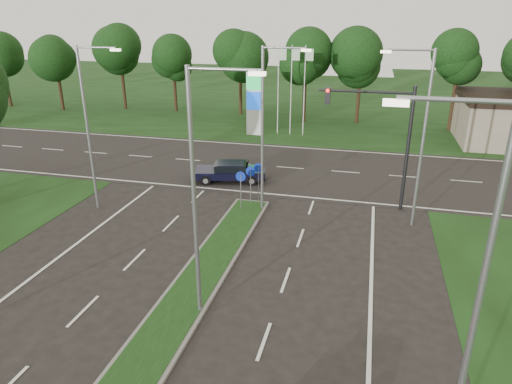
# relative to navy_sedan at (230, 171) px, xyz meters

# --- Properties ---
(verge_far) EXTENTS (160.00, 50.00, 0.02)m
(verge_far) POSITION_rel_navy_sedan_xyz_m (2.41, 34.77, -0.70)
(verge_far) COLOR black
(verge_far) RESTS_ON ground
(cross_road) EXTENTS (160.00, 12.00, 0.02)m
(cross_road) POSITION_rel_navy_sedan_xyz_m (2.41, 3.77, -0.70)
(cross_road) COLOR black
(cross_road) RESTS_ON ground
(median_kerb) EXTENTS (2.00, 26.00, 0.12)m
(median_kerb) POSITION_rel_navy_sedan_xyz_m (2.41, -16.23, -0.64)
(median_kerb) COLOR slate
(median_kerb) RESTS_ON ground
(streetlight_median_near) EXTENTS (2.53, 0.22, 9.00)m
(streetlight_median_near) POSITION_rel_navy_sedan_xyz_m (3.41, -14.23, 4.38)
(streetlight_median_near) COLOR gray
(streetlight_median_near) RESTS_ON ground
(streetlight_median_far) EXTENTS (2.53, 0.22, 9.00)m
(streetlight_median_far) POSITION_rel_navy_sedan_xyz_m (3.41, -4.23, 4.38)
(streetlight_median_far) COLOR gray
(streetlight_median_far) RESTS_ON ground
(streetlight_left_far) EXTENTS (2.53, 0.22, 9.00)m
(streetlight_left_far) POSITION_rel_navy_sedan_xyz_m (-5.89, -6.23, 4.38)
(streetlight_left_far) COLOR gray
(streetlight_left_far) RESTS_ON ground
(streetlight_right_far) EXTENTS (2.53, 0.22, 9.00)m
(streetlight_right_far) POSITION_rel_navy_sedan_xyz_m (11.21, -4.23, 4.38)
(streetlight_right_far) COLOR gray
(streetlight_right_far) RESTS_ON ground
(streetlight_right_near) EXTENTS (2.53, 0.22, 9.00)m
(streetlight_right_near) POSITION_rel_navy_sedan_xyz_m (11.21, -18.23, 4.38)
(streetlight_right_near) COLOR gray
(streetlight_right_near) RESTS_ON ground
(traffic_signal) EXTENTS (5.10, 0.42, 7.00)m
(traffic_signal) POSITION_rel_navy_sedan_xyz_m (9.60, -2.23, 3.96)
(traffic_signal) COLOR black
(traffic_signal) RESTS_ON ground
(median_signs) EXTENTS (1.16, 1.76, 2.38)m
(median_signs) POSITION_rel_navy_sedan_xyz_m (2.41, -3.83, 1.02)
(median_signs) COLOR gray
(median_signs) RESTS_ON ground
(gas_pylon) EXTENTS (5.80, 1.26, 8.00)m
(gas_pylon) POSITION_rel_navy_sedan_xyz_m (-1.38, 12.82, 2.50)
(gas_pylon) COLOR silver
(gas_pylon) RESTS_ON ground
(treeline_far) EXTENTS (6.00, 6.00, 9.90)m
(treeline_far) POSITION_rel_navy_sedan_xyz_m (2.51, 19.70, 6.14)
(treeline_far) COLOR black
(treeline_far) RESTS_ON ground
(navy_sedan) EXTENTS (5.02, 2.92, 1.30)m
(navy_sedan) POSITION_rel_navy_sedan_xyz_m (0.00, 0.00, 0.00)
(navy_sedan) COLOR black
(navy_sedan) RESTS_ON ground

